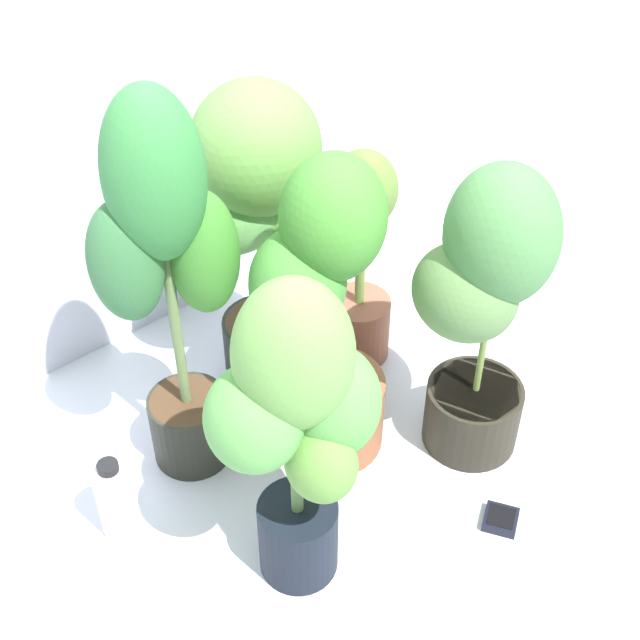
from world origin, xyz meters
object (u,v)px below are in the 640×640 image
object	(u,v)px
hygrometer_box	(501,519)
potted_plant_front_right	(484,300)
potted_plant_center	(323,310)
potted_plant_back_right	(356,257)
potted_plant_back_left	(168,265)
potted_plant_back_center	(258,203)
potted_plant_front_left	(298,418)
nutrient_bottle	(116,500)

from	to	relation	value
hygrometer_box	potted_plant_front_right	bearing A→B (deg)	31.11
potted_plant_center	hygrometer_box	size ratio (longest dim) A/B	7.76
potted_plant_center	potted_plant_back_right	bearing A→B (deg)	35.30
potted_plant_back_left	potted_plant_back_right	xyz separation A→B (m)	(0.57, 0.02, -0.26)
potted_plant_front_right	potted_plant_center	bearing A→B (deg)	141.01
potted_plant_center	potted_plant_back_center	bearing A→B (deg)	79.08
potted_plant_back_right	hygrometer_box	bearing A→B (deg)	-100.61
potted_plant_center	potted_plant_back_left	world-z (taller)	potted_plant_back_left
potted_plant_back_center	potted_plant_back_right	size ratio (longest dim) A/B	1.31
potted_plant_front_right	potted_plant_front_left	bearing A→B (deg)	-177.63
potted_plant_center	potted_plant_front_right	size ratio (longest dim) A/B	1.03
potted_plant_front_left	potted_plant_back_right	size ratio (longest dim) A/B	1.24
potted_plant_back_right	hygrometer_box	xyz separation A→B (m)	(-0.13, -0.68, -0.34)
potted_plant_center	potted_plant_back_right	xyz separation A→B (m)	(0.29, 0.21, -0.10)
potted_plant_front_right	hygrometer_box	world-z (taller)	potted_plant_front_right
potted_plant_center	nutrient_bottle	xyz separation A→B (m)	(-0.55, 0.10, -0.34)
potted_plant_center	potted_plant_back_right	size ratio (longest dim) A/B	1.27
potted_plant_center	potted_plant_front_right	xyz separation A→B (m)	(0.29, -0.23, 0.03)
potted_plant_center	hygrometer_box	bearing A→B (deg)	-71.32
potted_plant_center	nutrient_bottle	size ratio (longest dim) A/B	3.53
potted_plant_back_right	nutrient_bottle	bearing A→B (deg)	-172.55
potted_plant_center	potted_plant_back_center	size ratio (longest dim) A/B	0.97
potted_plant_back_left	potted_plant_back_center	xyz separation A→B (m)	(0.35, 0.14, -0.06)
nutrient_bottle	potted_plant_back_right	bearing A→B (deg)	7.45
potted_plant_front_left	potted_plant_center	bearing A→B (deg)	42.37
potted_plant_front_right	potted_plant_back_right	world-z (taller)	potted_plant_front_right
potted_plant_front_right	potted_plant_back_right	distance (m)	0.46
potted_plant_front_right	potted_plant_back_left	bearing A→B (deg)	143.48
potted_plant_back_right	potted_plant_center	bearing A→B (deg)	-144.70
potted_plant_center	potted_plant_back_center	xyz separation A→B (m)	(0.06, 0.33, 0.10)
potted_plant_front_left	potted_plant_back_right	distance (m)	0.75
potted_plant_back_right	potted_plant_front_left	bearing A→B (deg)	-141.04
nutrient_bottle	potted_plant_front_left	bearing A→B (deg)	-52.54
potted_plant_front_right	potted_plant_back_right	size ratio (longest dim) A/B	1.23
potted_plant_back_left	nutrient_bottle	distance (m)	0.58
nutrient_bottle	potted_plant_center	bearing A→B (deg)	-9.79
potted_plant_back_right	nutrient_bottle	world-z (taller)	potted_plant_back_right
potted_plant_front_right	nutrient_bottle	distance (m)	0.97
potted_plant_center	potted_plant_front_right	bearing A→B (deg)	-38.99
potted_plant_back_left	potted_plant_front_right	bearing A→B (deg)	-36.52
potted_plant_back_center	potted_plant_back_right	world-z (taller)	potted_plant_back_center
potted_plant_center	potted_plant_front_right	distance (m)	0.37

